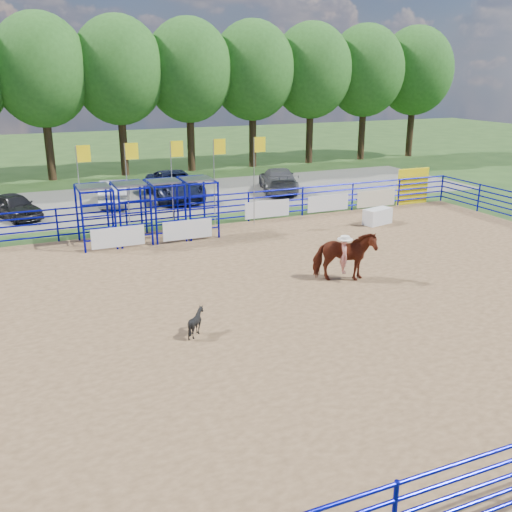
% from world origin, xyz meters
% --- Properties ---
extents(ground, '(120.00, 120.00, 0.00)m').
position_xyz_m(ground, '(0.00, 0.00, 0.00)').
color(ground, '#385923').
rests_on(ground, ground).
extents(arena_dirt, '(30.00, 20.00, 0.02)m').
position_xyz_m(arena_dirt, '(0.00, 0.00, 0.01)').
color(arena_dirt, '#95714A').
rests_on(arena_dirt, ground).
extents(gravel_strip, '(40.00, 10.00, 0.01)m').
position_xyz_m(gravel_strip, '(0.00, 17.00, 0.01)').
color(gravel_strip, gray).
rests_on(gravel_strip, ground).
extents(announcer_table, '(1.56, 1.00, 0.77)m').
position_xyz_m(announcer_table, '(8.54, 7.00, 0.40)').
color(announcer_table, silver).
rests_on(announcer_table, arena_dirt).
extents(horse_and_rider, '(2.35, 1.72, 2.26)m').
position_xyz_m(horse_and_rider, '(2.82, 0.81, 0.96)').
color(horse_and_rider, maroon).
rests_on(horse_and_rider, arena_dirt).
extents(calf, '(0.75, 0.68, 0.77)m').
position_xyz_m(calf, '(-3.30, -1.34, 0.41)').
color(calf, black).
rests_on(calf, arena_dirt).
extents(car_a, '(2.86, 3.98, 1.26)m').
position_xyz_m(car_a, '(-7.61, 15.27, 0.64)').
color(car_a, black).
rests_on(car_a, gravel_strip).
extents(car_b, '(2.42, 4.53, 1.42)m').
position_xyz_m(car_b, '(-2.40, 16.45, 0.72)').
color(car_b, gray).
rests_on(car_b, gravel_strip).
extents(car_c, '(2.92, 5.86, 1.59)m').
position_xyz_m(car_c, '(1.09, 16.58, 0.81)').
color(car_c, '#141934').
rests_on(car_c, gravel_strip).
extents(car_d, '(3.53, 5.46, 1.47)m').
position_xyz_m(car_d, '(7.54, 16.16, 0.75)').
color(car_d, '#4F4F51').
rests_on(car_d, gravel_strip).
extents(perimeter_fence, '(30.10, 20.10, 1.50)m').
position_xyz_m(perimeter_fence, '(0.00, 0.00, 0.75)').
color(perimeter_fence, '#060997').
rests_on(perimeter_fence, ground).
extents(chute_assembly, '(19.32, 2.41, 4.20)m').
position_xyz_m(chute_assembly, '(-1.90, 8.84, 1.26)').
color(chute_assembly, '#060997').
rests_on(chute_assembly, ground).
extents(treeline, '(56.40, 6.40, 11.24)m').
position_xyz_m(treeline, '(0.00, 26.00, 7.53)').
color(treeline, '#3F2B19').
rests_on(treeline, ground).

